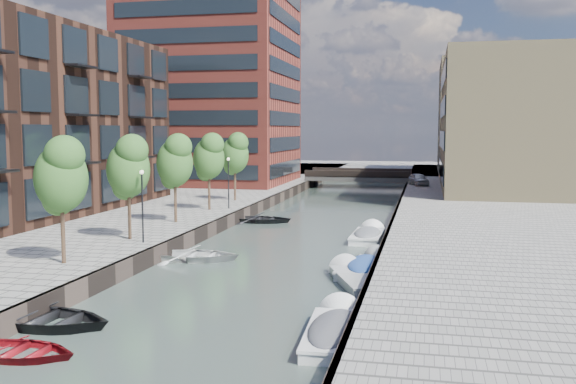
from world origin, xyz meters
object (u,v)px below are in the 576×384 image
(tree_4, at_px, (175,160))
(sloop_1, at_px, (47,327))
(tree_5, at_px, (209,156))
(car, at_px, (419,179))
(tree_3, at_px, (128,165))
(motorboat_1, at_px, (335,331))
(tree_6, at_px, (235,153))
(sloop_3, at_px, (196,260))
(tree_2, at_px, (61,174))
(motorboat_3, at_px, (367,267))
(sloop_4, at_px, (262,222))
(motorboat_4, at_px, (368,236))
(sloop_2, at_px, (19,357))
(motorboat_2, at_px, (355,280))
(bridge, at_px, (359,177))

(tree_4, distance_m, sloop_1, 21.18)
(tree_5, bearing_deg, car, 58.88)
(tree_3, distance_m, motorboat_1, 19.11)
(tree_5, bearing_deg, tree_6, 90.00)
(sloop_3, xyz_separation_m, motorboat_1, (9.62, -11.68, 0.22))
(tree_4, relative_size, tree_6, 1.00)
(tree_2, bearing_deg, sloop_1, -63.64)
(motorboat_3, bearing_deg, sloop_1, -131.92)
(tree_3, xyz_separation_m, sloop_3, (4.26, -0.44, -5.31))
(sloop_4, bearing_deg, motorboat_4, -125.62)
(tree_3, bearing_deg, tree_4, 90.00)
(tree_2, height_order, tree_6, same)
(tree_4, relative_size, motorboat_4, 1.07)
(tree_6, xyz_separation_m, motorboat_4, (13.15, -12.21, -5.08))
(tree_2, relative_size, car, 1.49)
(sloop_2, relative_size, motorboat_3, 0.72)
(tree_4, xyz_separation_m, sloop_4, (4.12, 7.74, -5.31))
(car, bearing_deg, motorboat_4, -112.24)
(tree_4, distance_m, sloop_3, 10.09)
(tree_5, height_order, sloop_1, tree_5)
(tree_4, height_order, motorboat_2, tree_4)
(tree_5, bearing_deg, tree_4, -90.00)
(bridge, bearing_deg, sloop_4, -97.74)
(tree_4, bearing_deg, sloop_2, -80.15)
(tree_2, relative_size, tree_3, 1.00)
(tree_4, xyz_separation_m, car, (16.00, 33.50, -3.63))
(tree_2, distance_m, motorboat_1, 15.64)
(tree_6, relative_size, motorboat_3, 1.07)
(bridge, height_order, tree_3, tree_3)
(tree_4, relative_size, motorboat_3, 1.07)
(sloop_2, relative_size, motorboat_1, 0.73)
(bridge, relative_size, tree_4, 2.18)
(sloop_1, height_order, sloop_2, sloop_1)
(tree_5, height_order, sloop_3, tree_5)
(tree_4, xyz_separation_m, motorboat_4, (13.15, 1.79, -5.08))
(car, bearing_deg, motorboat_2, -110.16)
(tree_2, xyz_separation_m, tree_4, (0.00, 14.00, 0.00))
(sloop_1, height_order, sloop_4, sloop_1)
(sloop_2, height_order, motorboat_1, motorboat_1)
(bridge, xyz_separation_m, tree_4, (-8.50, -40.00, 3.92))
(tree_2, relative_size, motorboat_4, 1.07)
(tree_3, bearing_deg, tree_2, -90.00)
(bridge, relative_size, sloop_1, 2.51)
(tree_5, bearing_deg, sloop_2, -82.39)
(tree_6, bearing_deg, car, 50.63)
(motorboat_1, xyz_separation_m, car, (2.13, 52.62, 1.46))
(tree_3, distance_m, motorboat_2, 15.05)
(tree_4, distance_m, tree_6, 14.00)
(bridge, height_order, motorboat_1, bridge)
(tree_3, height_order, motorboat_4, tree_3)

